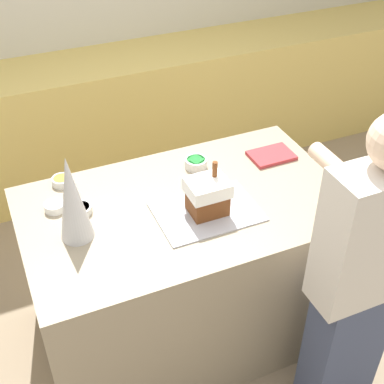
{
  "coord_description": "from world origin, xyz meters",
  "views": [
    {
      "loc": [
        -0.77,
        -1.84,
        2.5
      ],
      "look_at": [
        0.03,
        0.0,
        0.97
      ],
      "focal_mm": 50.0,
      "sensor_mm": 36.0,
      "label": 1
    }
  ],
  "objects_px": {
    "candy_bowl_center_rear": "(62,181)",
    "candy_bowl_near_tray_right": "(196,163)",
    "baking_tray": "(207,212)",
    "cookbook": "(271,155)",
    "gingerbread_house": "(208,195)",
    "person": "(359,282)",
    "decorative_tree": "(72,199)",
    "candy_bowl_beside_tree": "(80,209)",
    "candy_bowl_front_corner": "(55,206)"
  },
  "relations": [
    {
      "from": "candy_bowl_center_rear",
      "to": "candy_bowl_near_tray_right",
      "type": "bearing_deg",
      "value": -10.75
    },
    {
      "from": "baking_tray",
      "to": "cookbook",
      "type": "height_order",
      "value": "cookbook"
    },
    {
      "from": "candy_bowl_near_tray_right",
      "to": "candy_bowl_center_rear",
      "type": "xyz_separation_m",
      "value": [
        -0.68,
        0.13,
        -0.01
      ]
    },
    {
      "from": "gingerbread_house",
      "to": "candy_bowl_center_rear",
      "type": "bearing_deg",
      "value": 139.25
    },
    {
      "from": "person",
      "to": "candy_bowl_near_tray_right",
      "type": "bearing_deg",
      "value": 108.38
    },
    {
      "from": "decorative_tree",
      "to": "person",
      "type": "bearing_deg",
      "value": -33.87
    },
    {
      "from": "gingerbread_house",
      "to": "candy_bowl_center_rear",
      "type": "xyz_separation_m",
      "value": [
        -0.57,
        0.49,
        -0.08
      ]
    },
    {
      "from": "candy_bowl_near_tray_right",
      "to": "candy_bowl_beside_tree",
      "type": "height_order",
      "value": "candy_bowl_near_tray_right"
    },
    {
      "from": "gingerbread_house",
      "to": "candy_bowl_near_tray_right",
      "type": "height_order",
      "value": "gingerbread_house"
    },
    {
      "from": "baking_tray",
      "to": "candy_bowl_near_tray_right",
      "type": "height_order",
      "value": "candy_bowl_near_tray_right"
    },
    {
      "from": "decorative_tree",
      "to": "person",
      "type": "height_order",
      "value": "person"
    },
    {
      "from": "decorative_tree",
      "to": "candy_bowl_front_corner",
      "type": "bearing_deg",
      "value": 104.19
    },
    {
      "from": "decorative_tree",
      "to": "candy_bowl_beside_tree",
      "type": "relative_size",
      "value": 3.82
    },
    {
      "from": "candy_bowl_center_rear",
      "to": "candy_bowl_beside_tree",
      "type": "relative_size",
      "value": 0.93
    },
    {
      "from": "gingerbread_house",
      "to": "candy_bowl_front_corner",
      "type": "xyz_separation_m",
      "value": [
        -0.65,
        0.3,
        -0.08
      ]
    },
    {
      "from": "candy_bowl_center_rear",
      "to": "cookbook",
      "type": "relative_size",
      "value": 0.44
    },
    {
      "from": "candy_bowl_near_tray_right",
      "to": "cookbook",
      "type": "distance_m",
      "value": 0.42
    },
    {
      "from": "candy_bowl_near_tray_right",
      "to": "gingerbread_house",
      "type": "bearing_deg",
      "value": -105.84
    },
    {
      "from": "candy_bowl_beside_tree",
      "to": "cookbook",
      "type": "xyz_separation_m",
      "value": [
        1.06,
        0.06,
        -0.01
      ]
    },
    {
      "from": "candy_bowl_front_corner",
      "to": "candy_bowl_near_tray_right",
      "type": "height_order",
      "value": "candy_bowl_near_tray_right"
    },
    {
      "from": "gingerbread_house",
      "to": "decorative_tree",
      "type": "relative_size",
      "value": 0.6
    },
    {
      "from": "baking_tray",
      "to": "candy_bowl_beside_tree",
      "type": "relative_size",
      "value": 4.38
    },
    {
      "from": "gingerbread_house",
      "to": "candy_bowl_near_tray_right",
      "type": "xyz_separation_m",
      "value": [
        0.1,
        0.36,
        -0.07
      ]
    },
    {
      "from": "decorative_tree",
      "to": "candy_bowl_near_tray_right",
      "type": "xyz_separation_m",
      "value": [
        0.7,
        0.28,
        -0.18
      ]
    },
    {
      "from": "candy_bowl_center_rear",
      "to": "decorative_tree",
      "type": "bearing_deg",
      "value": -92.93
    },
    {
      "from": "gingerbread_house",
      "to": "cookbook",
      "type": "xyz_separation_m",
      "value": [
        0.51,
        0.29,
        -0.09
      ]
    },
    {
      "from": "gingerbread_house",
      "to": "person",
      "type": "xyz_separation_m",
      "value": [
        0.42,
        -0.6,
        -0.16
      ]
    },
    {
      "from": "baking_tray",
      "to": "candy_bowl_center_rear",
      "type": "distance_m",
      "value": 0.75
    },
    {
      "from": "gingerbread_house",
      "to": "cookbook",
      "type": "distance_m",
      "value": 0.6
    },
    {
      "from": "baking_tray",
      "to": "decorative_tree",
      "type": "relative_size",
      "value": 1.15
    },
    {
      "from": "decorative_tree",
      "to": "candy_bowl_beside_tree",
      "type": "xyz_separation_m",
      "value": [
        0.05,
        0.15,
        -0.19
      ]
    },
    {
      "from": "candy_bowl_center_rear",
      "to": "person",
      "type": "bearing_deg",
      "value": -47.69
    },
    {
      "from": "baking_tray",
      "to": "cookbook",
      "type": "relative_size",
      "value": 2.06
    },
    {
      "from": "cookbook",
      "to": "person",
      "type": "xyz_separation_m",
      "value": [
        -0.09,
        -0.89,
        -0.07
      ]
    },
    {
      "from": "gingerbread_house",
      "to": "candy_bowl_center_rear",
      "type": "height_order",
      "value": "gingerbread_house"
    },
    {
      "from": "candy_bowl_near_tray_right",
      "to": "candy_bowl_center_rear",
      "type": "bearing_deg",
      "value": 169.25
    },
    {
      "from": "baking_tray",
      "to": "decorative_tree",
      "type": "bearing_deg",
      "value": 172.2
    },
    {
      "from": "candy_bowl_beside_tree",
      "to": "person",
      "type": "bearing_deg",
      "value": -40.84
    },
    {
      "from": "candy_bowl_beside_tree",
      "to": "cookbook",
      "type": "distance_m",
      "value": 1.06
    },
    {
      "from": "candy_bowl_center_rear",
      "to": "candy_bowl_beside_tree",
      "type": "height_order",
      "value": "candy_bowl_center_rear"
    },
    {
      "from": "candy_bowl_front_corner",
      "to": "candy_bowl_center_rear",
      "type": "bearing_deg",
      "value": 68.13
    },
    {
      "from": "gingerbread_house",
      "to": "candy_bowl_beside_tree",
      "type": "height_order",
      "value": "gingerbread_house"
    },
    {
      "from": "baking_tray",
      "to": "candy_bowl_center_rear",
      "type": "height_order",
      "value": "candy_bowl_center_rear"
    },
    {
      "from": "candy_bowl_front_corner",
      "to": "cookbook",
      "type": "bearing_deg",
      "value": -0.56
    },
    {
      "from": "baking_tray",
      "to": "candy_bowl_front_corner",
      "type": "height_order",
      "value": "candy_bowl_front_corner"
    },
    {
      "from": "candy_bowl_front_corner",
      "to": "candy_bowl_beside_tree",
      "type": "height_order",
      "value": "candy_bowl_front_corner"
    },
    {
      "from": "candy_bowl_near_tray_right",
      "to": "person",
      "type": "xyz_separation_m",
      "value": [
        0.32,
        -0.97,
        -0.09
      ]
    },
    {
      "from": "candy_bowl_front_corner",
      "to": "candy_bowl_beside_tree",
      "type": "xyz_separation_m",
      "value": [
        0.11,
        -0.07,
        -0.0
      ]
    },
    {
      "from": "cookbook",
      "to": "candy_bowl_front_corner",
      "type": "bearing_deg",
      "value": 179.44
    },
    {
      "from": "candy_bowl_front_corner",
      "to": "person",
      "type": "xyz_separation_m",
      "value": [
        1.07,
        -0.9,
        -0.08
      ]
    }
  ]
}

